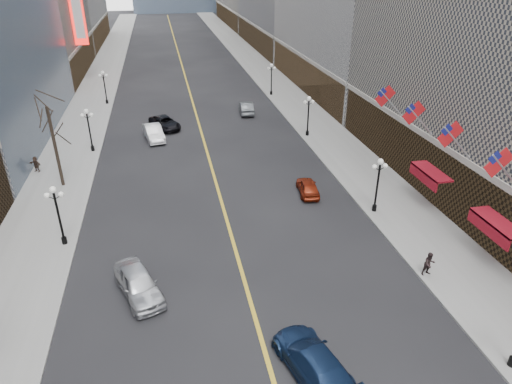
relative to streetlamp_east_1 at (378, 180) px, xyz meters
name	(u,v)px	position (x,y,z in m)	size (l,w,h in m)	color
sidewalk_east	(279,88)	(2.20, 40.00, -2.83)	(6.00, 230.00, 0.15)	gray
sidewalk_west	(94,97)	(-25.80, 40.00, -2.83)	(6.00, 230.00, 0.15)	gray
lane_line	(186,78)	(-11.80, 50.00, -2.89)	(0.25, 200.00, 0.02)	gold
streetlamp_east_1	(378,180)	(0.00, 0.00, 0.00)	(1.26, 0.44, 4.52)	black
streetlamp_east_2	(308,112)	(0.00, 18.00, 0.00)	(1.26, 0.44, 4.52)	black
streetlamp_east_3	(271,76)	(0.00, 36.00, 0.00)	(1.26, 0.44, 4.52)	black
streetlamp_west_1	(57,210)	(-23.60, 0.00, 0.00)	(1.26, 0.44, 4.52)	black
streetlamp_west_2	(89,126)	(-23.60, 18.00, 0.00)	(1.26, 0.44, 4.52)	black
streetlamp_west_3	(104,84)	(-23.60, 36.00, 0.00)	(1.26, 0.44, 4.52)	black
flag_2	(501,165)	(3.51, -8.00, 4.39)	(2.87, 0.12, 2.87)	#B2B2B7
flag_3	(452,136)	(3.51, -3.00, 4.39)	(2.87, 0.12, 2.87)	#B2B2B7
flag_4	(415,115)	(3.51, 2.00, 4.39)	(2.87, 0.12, 2.87)	#B2B2B7
flag_5	(387,98)	(3.51, 7.00, 4.39)	(2.87, 0.12, 2.87)	#B2B2B7
awning_b	(495,224)	(4.30, -8.00, 0.18)	(1.40, 4.00, 0.93)	maroon
awning_c	(429,173)	(4.30, 0.00, 0.18)	(1.40, 4.00, 0.93)	maroon
theatre_marquee	(76,4)	(-27.68, 50.00, 9.10)	(2.00, 0.55, 12.00)	red
tree_west_far	(49,119)	(-25.30, 10.00, 3.34)	(3.60, 3.60, 7.92)	#2D231C
car_nb_near	(138,283)	(-18.26, -6.60, -2.05)	(2.01, 4.98, 1.70)	silver
car_nb_mid	(154,133)	(-17.23, 20.47, -2.08)	(1.74, 5.00, 1.65)	silver
car_nb_far	(165,123)	(-15.92, 24.04, -2.18)	(2.39, 5.18, 1.44)	black
car_sb_near	(313,361)	(-9.80, -14.36, -2.09)	(2.28, 5.60, 1.63)	#122445
car_sb_mid	(308,187)	(-4.27, 4.19, -2.23)	(1.57, 3.91, 1.33)	maroon
car_sb_far	(246,108)	(-5.24, 28.01, -2.13)	(1.64, 4.70, 1.55)	#52575A
ped_east_walk	(429,264)	(-0.20, -8.45, -1.94)	(0.79, 0.43, 1.63)	black
ped_west_far	(36,164)	(-28.20, 13.53, -1.99)	(1.41, 0.40, 1.52)	#33241C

